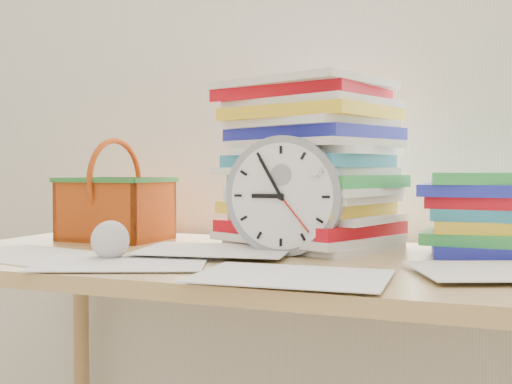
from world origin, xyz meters
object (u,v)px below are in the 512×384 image
at_px(basket, 116,190).
at_px(clock, 285,196).
at_px(desk, 253,291).
at_px(book_stack, 490,214).
at_px(paper_stack, 309,165).

bearing_deg(basket, clock, -10.79).
xyz_separation_m(desk, book_stack, (0.46, 0.18, 0.16)).
bearing_deg(paper_stack, book_stack, -0.86).
distance_m(paper_stack, basket, 0.50).
bearing_deg(clock, book_stack, 20.98).
xyz_separation_m(desk, basket, (-0.43, 0.14, 0.20)).
height_order(clock, basket, basket).
bearing_deg(book_stack, basket, -177.96).
relative_size(paper_stack, book_stack, 1.32).
xyz_separation_m(paper_stack, clock, (-0.00, -0.16, -0.06)).
bearing_deg(clock, desk, -158.50).
height_order(book_stack, basket, basket).
distance_m(clock, book_stack, 0.42).
relative_size(paper_stack, basket, 1.50).
height_order(paper_stack, basket, paper_stack).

